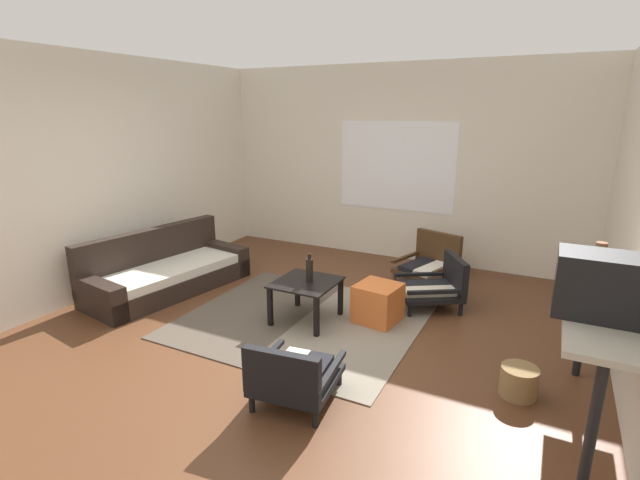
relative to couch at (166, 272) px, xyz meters
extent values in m
plane|color=#56331E|center=(1.99, -0.53, -0.22)|extent=(7.80, 7.80, 0.00)
cube|color=silver|center=(1.99, 2.53, 1.13)|extent=(5.60, 0.12, 2.70)
cube|color=white|center=(1.99, 2.47, 1.10)|extent=(1.65, 0.01, 1.22)
cube|color=silver|center=(-0.67, -0.23, 1.13)|extent=(0.12, 6.60, 2.70)
cube|color=#4C4238|center=(1.28, -0.01, -0.21)|extent=(1.15, 2.08, 0.01)
cube|color=gray|center=(2.43, -0.01, -0.21)|extent=(1.15, 2.08, 0.01)
cube|color=black|center=(0.07, -0.01, -0.11)|extent=(1.06, 2.00, 0.22)
cube|color=beige|center=(0.10, -0.02, 0.06)|extent=(0.93, 1.81, 0.10)
cube|color=black|center=(-0.25, 0.04, 0.19)|extent=(0.44, 1.90, 0.60)
cube|color=black|center=(0.20, 0.84, -0.03)|extent=(0.78, 0.30, 0.38)
cube|color=black|center=(-0.07, -0.86, -0.03)|extent=(0.78, 0.30, 0.38)
cube|color=black|center=(1.90, 0.01, 0.20)|extent=(0.60, 0.62, 0.02)
cube|color=black|center=(1.64, 0.28, -0.01)|extent=(0.04, 0.04, 0.41)
cube|color=black|center=(2.16, 0.28, -0.01)|extent=(0.04, 0.04, 0.41)
cube|color=black|center=(1.64, -0.26, -0.01)|extent=(0.04, 0.04, 0.41)
cube|color=black|center=(2.16, -0.26, -0.01)|extent=(0.04, 0.04, 0.41)
cylinder|color=#472D19|center=(2.87, 1.33, -0.16)|extent=(0.04, 0.04, 0.12)
cylinder|color=#472D19|center=(2.35, 1.50, -0.16)|extent=(0.04, 0.04, 0.12)
cylinder|color=#472D19|center=(3.03, 1.84, -0.16)|extent=(0.04, 0.04, 0.12)
cylinder|color=#472D19|center=(2.51, 2.00, -0.16)|extent=(0.04, 0.04, 0.12)
cube|color=#472D19|center=(2.69, 1.67, -0.07)|extent=(0.78, 0.77, 0.05)
cube|color=silver|center=(2.79, 1.61, -0.02)|extent=(0.37, 0.59, 0.06)
cube|color=black|center=(2.58, 1.68, -0.02)|extent=(0.37, 0.59, 0.06)
cube|color=#472D19|center=(2.78, 1.93, 0.16)|extent=(0.61, 0.26, 0.42)
cube|color=#472D19|center=(2.97, 1.58, 0.04)|extent=(0.23, 0.59, 0.04)
cube|color=#472D19|center=(2.41, 1.76, 0.04)|extent=(0.23, 0.59, 0.04)
cylinder|color=black|center=(2.21, -0.95, -0.15)|extent=(0.04, 0.04, 0.13)
cylinder|color=black|center=(2.68, -0.90, -0.15)|extent=(0.04, 0.04, 0.13)
cylinder|color=black|center=(2.27, -1.48, -0.15)|extent=(0.04, 0.04, 0.13)
cylinder|color=black|center=(2.75, -1.42, -0.15)|extent=(0.04, 0.04, 0.13)
cube|color=black|center=(2.48, -1.19, -0.06)|extent=(0.63, 0.67, 0.05)
cube|color=beige|center=(2.38, -1.18, -0.01)|extent=(0.25, 0.56, 0.06)
cube|color=black|center=(2.57, -1.15, -0.01)|extent=(0.25, 0.56, 0.06)
cube|color=black|center=(2.51, -1.46, 0.13)|extent=(0.57, 0.14, 0.34)
cube|color=black|center=(2.22, -1.22, 0.05)|extent=(0.12, 0.61, 0.04)
cube|color=black|center=(2.74, -1.16, 0.05)|extent=(0.12, 0.61, 0.04)
cylinder|color=black|center=(2.82, 0.56, -0.15)|extent=(0.04, 0.04, 0.14)
cylinder|color=black|center=(2.56, 0.98, -0.15)|extent=(0.04, 0.04, 0.14)
cylinder|color=black|center=(3.28, 0.85, -0.15)|extent=(0.04, 0.04, 0.14)
cylinder|color=black|center=(3.02, 1.27, -0.15)|extent=(0.04, 0.04, 0.14)
cube|color=black|center=(2.92, 0.92, -0.05)|extent=(0.83, 0.82, 0.05)
cube|color=beige|center=(2.96, 0.82, 0.00)|extent=(0.58, 0.46, 0.06)
cube|color=black|center=(2.85, 0.99, 0.00)|extent=(0.58, 0.46, 0.06)
cube|color=black|center=(3.16, 1.06, 0.16)|extent=(0.36, 0.52, 0.37)
cube|color=black|center=(3.06, 0.69, 0.06)|extent=(0.55, 0.37, 0.04)
cube|color=black|center=(2.78, 1.14, 0.06)|extent=(0.55, 0.37, 0.04)
cube|color=#D1662D|center=(2.55, 0.33, -0.02)|extent=(0.46, 0.46, 0.39)
cube|color=#B2AD9E|center=(4.34, -0.57, 0.64)|extent=(0.40, 1.50, 0.04)
cylinder|color=black|center=(4.34, -1.26, 0.20)|extent=(0.06, 0.06, 0.83)
cylinder|color=black|center=(4.34, 0.12, 0.20)|extent=(0.06, 0.06, 0.83)
cube|color=black|center=(4.34, -0.74, 0.85)|extent=(0.53, 0.33, 0.39)
cube|color=black|center=(4.08, -0.74, 0.87)|extent=(0.01, 0.26, 0.27)
cylinder|color=brown|center=(4.34, -0.20, 0.76)|extent=(0.20, 0.20, 0.21)
cylinder|color=brown|center=(4.34, -0.20, 0.93)|extent=(0.07, 0.07, 0.12)
cylinder|color=black|center=(1.93, 0.03, 0.32)|extent=(0.07, 0.07, 0.23)
cylinder|color=black|center=(1.93, 0.03, 0.47)|extent=(0.03, 0.03, 0.06)
cylinder|color=olive|center=(3.94, -0.40, -0.10)|extent=(0.27, 0.27, 0.23)
camera|label=1|loc=(4.00, -3.81, 1.86)|focal=26.06mm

